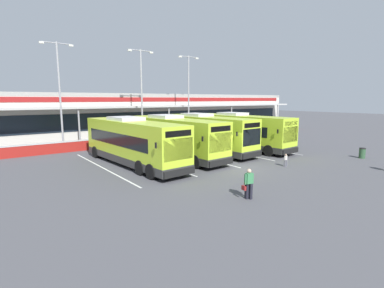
{
  "coord_description": "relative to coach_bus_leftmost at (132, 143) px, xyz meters",
  "views": [
    {
      "loc": [
        -15.89,
        -15.39,
        5.18
      ],
      "look_at": [
        -2.01,
        3.0,
        1.6
      ],
      "focal_mm": 26.99,
      "sensor_mm": 36.0,
      "label": 1
    }
  ],
  "objects": [
    {
      "name": "ground_plane",
      "position": [
        6.06,
        -5.48,
        -1.79
      ],
      "size": [
        200.0,
        200.0,
        0.0
      ],
      "primitive_type": "plane",
      "color": "#4C4C51"
    },
    {
      "name": "terminal_building",
      "position": [
        6.06,
        21.43,
        1.23
      ],
      "size": [
        70.0,
        13.0,
        6.0
      ],
      "color": "beige",
      "rests_on": "ground"
    },
    {
      "name": "red_barrier_wall",
      "position": [
        6.06,
        9.02,
        -1.23
      ],
      "size": [
        60.0,
        0.4,
        1.1
      ],
      "color": "maroon",
      "rests_on": "ground"
    },
    {
      "name": "coach_bus_leftmost",
      "position": [
        0.0,
        0.0,
        0.0
      ],
      "size": [
        3.43,
        12.27,
        3.78
      ],
      "color": "#B7DB2D",
      "rests_on": "ground"
    },
    {
      "name": "coach_bus_left_centre",
      "position": [
        4.14,
        0.58,
        0.0
      ],
      "size": [
        3.43,
        12.27,
        3.78
      ],
      "color": "#B7DB2D",
      "rests_on": "ground"
    },
    {
      "name": "coach_bus_centre",
      "position": [
        8.2,
        1.16,
        0.0
      ],
      "size": [
        3.43,
        12.27,
        3.78
      ],
      "color": "#B7DB2D",
      "rests_on": "ground"
    },
    {
      "name": "coach_bus_right_centre",
      "position": [
        12.41,
        0.34,
        0.0
      ],
      "size": [
        3.43,
        12.27,
        3.78
      ],
      "color": "#B7DB2D",
      "rests_on": "ground"
    },
    {
      "name": "bay_stripe_far_west",
      "position": [
        -2.34,
        0.52,
        -1.78
      ],
      "size": [
        0.14,
        13.0,
        0.01
      ],
      "primitive_type": "cube",
      "color": "silver",
      "rests_on": "ground"
    },
    {
      "name": "bay_stripe_west",
      "position": [
        1.86,
        0.52,
        -1.78
      ],
      "size": [
        0.14,
        13.0,
        0.01
      ],
      "primitive_type": "cube",
      "color": "silver",
      "rests_on": "ground"
    },
    {
      "name": "bay_stripe_mid_west",
      "position": [
        6.06,
        0.52,
        -1.78
      ],
      "size": [
        0.14,
        13.0,
        0.01
      ],
      "primitive_type": "cube",
      "color": "silver",
      "rests_on": "ground"
    },
    {
      "name": "bay_stripe_centre",
      "position": [
        10.26,
        0.52,
        -1.78
      ],
      "size": [
        0.14,
        13.0,
        0.01
      ],
      "primitive_type": "cube",
      "color": "silver",
      "rests_on": "ground"
    },
    {
      "name": "bay_stripe_mid_east",
      "position": [
        14.46,
        0.52,
        -1.78
      ],
      "size": [
        0.14,
        13.0,
        0.01
      ],
      "primitive_type": "cube",
      "color": "silver",
      "rests_on": "ground"
    },
    {
      "name": "pedestrian_with_handbag",
      "position": [
        1.28,
        -11.05,
        -0.93
      ],
      "size": [
        0.64,
        0.41,
        1.62
      ],
      "color": "black",
      "rests_on": "ground"
    },
    {
      "name": "pedestrian_child",
      "position": [
        9.17,
        -7.77,
        -1.24
      ],
      "size": [
        0.33,
        0.19,
        1.0
      ],
      "color": "slate",
      "rests_on": "ground"
    },
    {
      "name": "lamp_post_west",
      "position": [
        -2.43,
        11.88,
        4.5
      ],
      "size": [
        3.24,
        0.28,
        11.0
      ],
      "color": "#9E9EA3",
      "rests_on": "ground"
    },
    {
      "name": "lamp_post_centre",
      "position": [
        6.53,
        10.86,
        4.5
      ],
      "size": [
        3.24,
        0.28,
        11.0
      ],
      "color": "#9E9EA3",
      "rests_on": "ground"
    },
    {
      "name": "lamp_post_east",
      "position": [
        14.03,
        11.51,
        4.5
      ],
      "size": [
        3.24,
        0.28,
        11.0
      ],
      "color": "#9E9EA3",
      "rests_on": "ground"
    },
    {
      "name": "litter_bin",
      "position": [
        17.36,
        -9.92,
        -1.32
      ],
      "size": [
        0.54,
        0.54,
        0.93
      ],
      "color": "#2D5133",
      "rests_on": "ground"
    }
  ]
}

